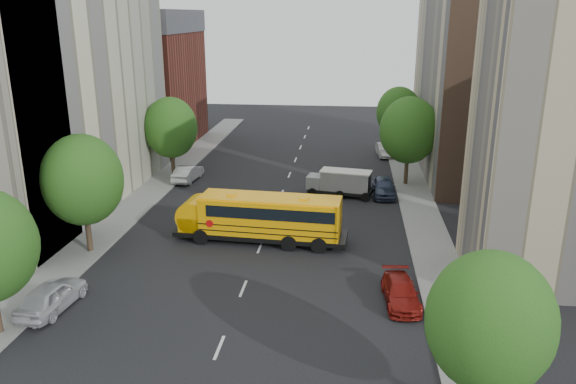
% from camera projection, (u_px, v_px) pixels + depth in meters
% --- Properties ---
extents(ground, '(120.00, 120.00, 0.00)m').
position_uv_depth(ground, '(264.00, 236.00, 39.66)').
color(ground, black).
rests_on(ground, ground).
extents(sidewalk_left, '(3.00, 80.00, 0.12)m').
position_uv_depth(sidewalk_left, '(134.00, 207.00, 45.61)').
color(sidewalk_left, slate).
rests_on(sidewalk_left, ground).
extents(sidewalk_right, '(3.00, 80.00, 0.12)m').
position_uv_depth(sidewalk_right, '(422.00, 217.00, 43.15)').
color(sidewalk_right, slate).
rests_on(sidewalk_right, ground).
extents(lane_markings, '(0.15, 64.00, 0.01)m').
position_uv_depth(lane_markings, '(282.00, 193.00, 49.13)').
color(lane_markings, silver).
rests_on(lane_markings, ground).
extents(building_left_cream, '(10.00, 26.00, 20.00)m').
position_uv_depth(building_left_cream, '(49.00, 80.00, 44.25)').
color(building_left_cream, beige).
rests_on(building_left_cream, ground).
extents(building_left_redbrick, '(10.00, 15.00, 13.00)m').
position_uv_depth(building_left_redbrick, '(149.00, 90.00, 66.15)').
color(building_left_redbrick, maroon).
rests_on(building_left_redbrick, ground).
extents(building_right_near, '(10.00, 7.00, 17.00)m').
position_uv_depth(building_right_near, '(573.00, 138.00, 30.90)').
color(building_right_near, tan).
rests_on(building_right_near, ground).
extents(building_right_far, '(10.00, 22.00, 18.00)m').
position_uv_depth(building_right_far, '(480.00, 79.00, 53.95)').
color(building_right_far, '#B8AC8F').
rests_on(building_right_far, ground).
extents(building_right_sidewall, '(10.10, 0.30, 18.00)m').
position_uv_depth(building_right_sidewall, '(510.00, 95.00, 43.54)').
color(building_right_sidewall, brown).
rests_on(building_right_sidewall, ground).
extents(street_tree_1, '(5.12, 5.12, 7.90)m').
position_uv_depth(street_tree_1, '(83.00, 180.00, 35.56)').
color(street_tree_1, '#38281C').
rests_on(street_tree_1, ground).
extents(street_tree_2, '(4.99, 4.99, 7.71)m').
position_uv_depth(street_tree_2, '(171.00, 128.00, 52.64)').
color(street_tree_2, '#38281C').
rests_on(street_tree_2, ground).
extents(street_tree_3, '(4.61, 4.61, 7.11)m').
position_uv_depth(street_tree_3, '(490.00, 322.00, 20.09)').
color(street_tree_3, '#38281C').
rests_on(street_tree_3, ground).
extents(street_tree_4, '(5.25, 5.25, 8.10)m').
position_uv_depth(street_tree_4, '(409.00, 130.00, 50.21)').
color(street_tree_4, '#38281C').
rests_on(street_tree_4, ground).
extents(street_tree_5, '(4.86, 4.86, 7.51)m').
position_uv_depth(street_tree_5, '(399.00, 112.00, 61.69)').
color(street_tree_5, '#38281C').
rests_on(street_tree_5, ground).
extents(school_bus, '(12.02, 3.62, 3.34)m').
position_uv_depth(school_bus, '(259.00, 216.00, 38.26)').
color(school_bus, black).
rests_on(school_bus, ground).
extents(safari_truck, '(5.58, 2.83, 2.28)m').
position_uv_depth(safari_truck, '(340.00, 182.00, 48.15)').
color(safari_truck, black).
rests_on(safari_truck, ground).
extents(parked_car_0, '(2.27, 4.78, 1.58)m').
position_uv_depth(parked_car_0, '(52.00, 296.00, 29.61)').
color(parked_car_0, silver).
rests_on(parked_car_0, ground).
extents(parked_car_1, '(2.00, 4.65, 1.49)m').
position_uv_depth(parked_car_1, '(188.00, 173.00, 52.72)').
color(parked_car_1, silver).
rests_on(parked_car_1, ground).
extents(parked_car_3, '(2.14, 4.51, 1.27)m').
position_uv_depth(parked_car_3, '(401.00, 292.00, 30.32)').
color(parked_car_3, maroon).
rests_on(parked_car_3, ground).
extents(parked_car_4, '(1.99, 4.68, 1.58)m').
position_uv_depth(parked_car_4, '(384.00, 187.00, 48.34)').
color(parked_car_4, '#2E3750').
rests_on(parked_car_4, ground).
extents(parked_car_5, '(1.86, 4.34, 1.39)m').
position_uv_depth(parked_car_5, '(384.00, 150.00, 61.91)').
color(parked_car_5, '#A5A6A0').
rests_on(parked_car_5, ground).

